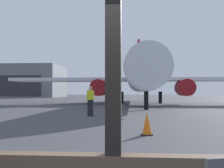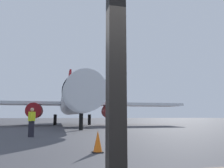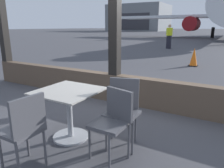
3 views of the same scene
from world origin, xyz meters
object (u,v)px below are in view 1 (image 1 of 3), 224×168
(airplane, at_px, (141,77))
(ground_crew_worker, at_px, (90,101))
(traffic_cone, at_px, (147,124))
(distant_hangar, at_px, (27,82))

(airplane, xyz_separation_m, ground_crew_worker, (-3.55, -16.91, -2.30))
(ground_crew_worker, relative_size, traffic_cone, 2.32)
(airplane, distance_m, distant_hangar, 51.49)
(traffic_cone, height_order, distant_hangar, distant_hangar)
(airplane, bearing_deg, traffic_cone, -91.59)
(airplane, bearing_deg, ground_crew_worker, -101.85)
(airplane, xyz_separation_m, traffic_cone, (-0.65, -23.53, -2.84))
(airplane, distance_m, traffic_cone, 23.71)
(ground_crew_worker, relative_size, distant_hangar, 0.09)
(ground_crew_worker, distance_m, distant_hangar, 64.32)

